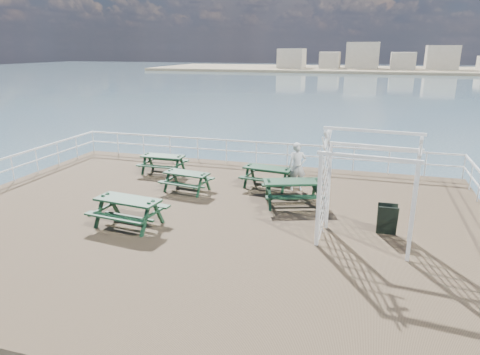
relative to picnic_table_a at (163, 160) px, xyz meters
name	(u,v)px	position (x,y,z in m)	size (l,w,h in m)	color
ground	(204,221)	(3.51, -4.22, -0.72)	(18.00, 14.00, 0.30)	brown
sea_backdrop	(397,66)	(16.04, 129.85, -1.08)	(300.00, 300.00, 9.20)	#3F5C6B
railing	(226,170)	(3.43, -1.65, 0.30)	(17.77, 13.76, 1.10)	white
picnic_table_a	(163,160)	(0.00, 0.00, 0.00)	(1.86, 1.51, 0.90)	#12311C
picnic_table_b	(293,187)	(6.07, -2.25, 0.05)	(2.43, 2.19, 0.98)	#12311C
picnic_table_c	(268,173)	(4.80, -0.59, 0.01)	(2.04, 1.73, 0.91)	#12311C
picnic_table_d	(128,206)	(1.56, -5.51, 0.05)	(2.18, 1.84, 0.98)	#12311C
picnic_table_e	(187,178)	(1.96, -1.95, -0.04)	(1.88, 1.60, 0.83)	#12311C
trellis_arbor	(367,195)	(8.52, -4.73, 0.86)	(2.72, 1.64, 3.22)	white
sandwich_board	(387,220)	(9.15, -3.94, -0.12)	(0.58, 0.44, 0.92)	black
person	(297,167)	(5.96, -0.64, 0.35)	(0.68, 0.44, 1.85)	silver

